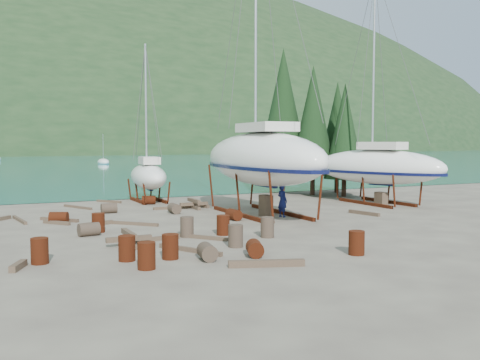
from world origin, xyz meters
name	(u,v)px	position (x,y,z in m)	size (l,w,h in m)	color
ground	(231,228)	(0.00, 0.00, 0.00)	(600.00, 600.00, 0.00)	#564C43
bay_water	(4,150)	(0.00, 315.00, 0.01)	(700.00, 700.00, 0.00)	#1B748A
far_hill	(4,150)	(0.00, 320.00, 0.00)	(800.00, 360.00, 110.00)	#193118
far_house_right	(98,146)	(30.00, 190.00, 2.92)	(6.60, 5.60, 5.60)	beige
cypress_near_right	(313,120)	(12.50, 12.00, 5.79)	(3.60, 3.60, 10.00)	black
cypress_mid_right	(345,131)	(14.00, 10.00, 4.92)	(3.06, 3.06, 8.50)	black
cypress_back_left	(283,110)	(11.00, 14.00, 6.66)	(4.14, 4.14, 11.50)	black
cypress_far_right	(337,129)	(15.50, 13.00, 5.21)	(3.24, 3.24, 9.00)	black
moored_boat_mid	(103,162)	(10.00, 80.00, 0.39)	(2.00, 5.00, 6.05)	white
large_sailboat_near	(261,158)	(3.46, 3.52, 3.21)	(4.05, 12.78, 19.97)	white
large_sailboat_far	(377,166)	(13.00, 5.09, 2.52)	(5.74, 10.11, 15.38)	white
small_sailboat_shore	(148,176)	(-0.32, 12.94, 1.79)	(2.71, 6.92, 10.81)	white
worker	(282,201)	(4.17, 2.33, 0.91)	(0.66, 0.43, 1.81)	#12184F
drum_0	(40,251)	(-8.89, -3.97, 0.44)	(0.58, 0.58, 0.88)	#54170E
drum_1	(207,252)	(-3.60, -5.90, 0.29)	(0.58, 0.58, 0.88)	#2D2823
drum_2	(59,218)	(-7.16, 5.27, 0.29)	(0.58, 0.58, 0.88)	#54170E
drum_3	(170,247)	(-4.70, -5.16, 0.44)	(0.58, 0.58, 0.88)	#54170E
drum_4	(149,200)	(-0.76, 11.33, 0.29)	(0.58, 0.58, 0.88)	#54170E
drum_5	(236,236)	(-1.72, -4.21, 0.44)	(0.58, 0.58, 0.88)	#2D2823
drum_6	(234,215)	(1.27, 2.39, 0.29)	(0.58, 0.58, 0.88)	#54170E
drum_7	(357,243)	(1.62, -7.42, 0.44)	(0.58, 0.58, 0.88)	#54170E
drum_8	(98,223)	(-5.89, 1.59, 0.44)	(0.58, 0.58, 0.88)	#54170E
drum_9	(109,208)	(-4.06, 8.05, 0.29)	(0.58, 0.58, 0.88)	#2D2823
drum_10	(127,248)	(-6.14, -4.80, 0.44)	(0.58, 0.58, 0.88)	#54170E
drum_11	(174,208)	(-0.69, 6.28, 0.29)	(0.58, 0.58, 0.88)	#2D2823
drum_12	(255,249)	(-1.85, -6.08, 0.29)	(0.58, 0.58, 0.88)	#54170E
drum_13	(147,256)	(-5.87, -6.28, 0.44)	(0.58, 0.58, 0.88)	#54170E
drum_14	(223,225)	(-1.07, -1.51, 0.44)	(0.58, 0.58, 0.88)	#54170E
drum_15	(89,229)	(-6.45, 0.81, 0.29)	(0.58, 0.58, 0.88)	#2D2823
drum_16	(187,227)	(-2.67, -1.28, 0.44)	(0.58, 0.58, 0.88)	#2D2823
drum_17	(267,227)	(0.42, -2.86, 0.44)	(0.58, 0.58, 0.88)	#2D2823
timber_0	(78,207)	(-5.32, 11.24, 0.07)	(0.14, 2.84, 0.14)	brown
timber_1	(364,213)	(8.83, 1.15, 0.10)	(0.19, 2.13, 0.19)	brown
timber_3	(200,237)	(-2.32, -1.91, 0.07)	(0.15, 2.68, 0.15)	brown
timber_4	(57,223)	(-7.31, 4.93, 0.09)	(0.17, 1.70, 0.17)	brown
timber_5	(190,250)	(-3.66, -4.31, 0.08)	(0.16, 2.98, 0.16)	brown
timber_6	(198,205)	(1.70, 8.70, 0.10)	(0.19, 2.03, 0.19)	brown
timber_8	(97,224)	(-5.59, 3.65, 0.09)	(0.19, 1.72, 0.19)	brown
timber_9	(109,201)	(-2.90, 13.59, 0.08)	(0.15, 2.08, 0.15)	brown
timber_10	(174,208)	(-0.07, 8.27, 0.08)	(0.16, 2.53, 0.16)	brown
timber_11	(133,223)	(-3.95, 3.05, 0.08)	(0.15, 2.84, 0.15)	brown
timber_12	(152,239)	(-4.31, -1.58, 0.08)	(0.17, 2.44, 0.17)	brown
timber_13	(18,266)	(-9.60, -4.50, 0.11)	(0.22, 1.10, 0.22)	brown
timber_15	(20,220)	(-8.92, 6.86, 0.07)	(0.15, 2.97, 0.15)	brown
timber_16	(267,263)	(-2.22, -7.66, 0.11)	(0.23, 2.53, 0.23)	brown
timber_17	(59,220)	(-7.05, 6.00, 0.08)	(0.16, 2.40, 0.16)	brown
timber_pile_fore	(129,239)	(-5.44, -2.25, 0.30)	(1.80, 1.80, 0.60)	brown
timber_pile_aft	(194,204)	(1.11, 7.88, 0.30)	(1.80, 1.80, 0.60)	brown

